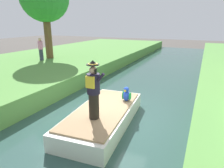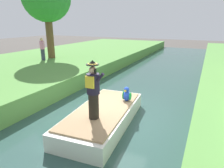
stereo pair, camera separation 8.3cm
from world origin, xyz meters
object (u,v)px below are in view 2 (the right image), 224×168
Objects in this scene: parrot_plush at (127,95)px; person_bystander at (42,49)px; person_pirate at (93,90)px; boat at (103,116)px.

parrot_plush is 0.36× the size of person_bystander.
person_pirate is at bearing -102.54° from parrot_plush.
person_bystander is at bearing 140.45° from person_pirate.
person_pirate reaches higher than person_bystander.
person_pirate reaches higher than boat.
boat is at bearing -115.15° from parrot_plush.
boat is 2.71× the size of person_bystander.
boat is 1.45m from person_pirate.
person_pirate is at bearing -83.02° from boat.
boat is at bearing 94.97° from person_pirate.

